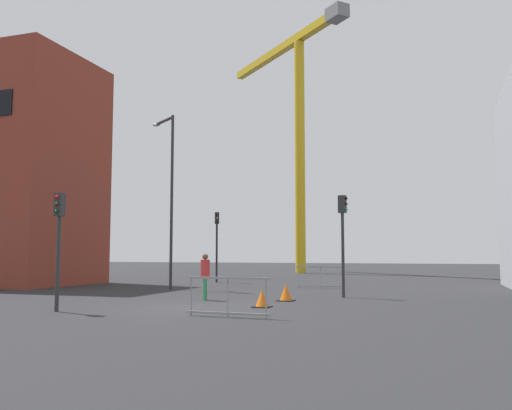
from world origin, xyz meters
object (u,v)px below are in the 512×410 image
streetlamp_tall (170,187)px  traffic_light_near (217,235)px  construction_crane (297,109)px  traffic_light_median (59,231)px  traffic_light_corner (343,229)px  traffic_cone_by_barrier (262,299)px  traffic_cone_striped (286,293)px  pedestrian_walking (205,273)px

streetlamp_tall → traffic_light_near: 6.81m
construction_crane → traffic_light_near: (-0.81, -16.74, -11.92)m
streetlamp_tall → traffic_light_median: size_ratio=2.41×
traffic_light_corner → traffic_cone_by_barrier: (-1.85, -4.77, -2.44)m
traffic_light_corner → traffic_cone_striped: traffic_light_corner is taller
traffic_light_median → traffic_cone_striped: bearing=45.9°
construction_crane → pedestrian_walking: 31.74m
streetlamp_tall → traffic_light_corner: bearing=-14.6°
traffic_light_corner → pedestrian_walking: (-4.65, -2.91, -1.71)m
streetlamp_tall → traffic_cone_by_barrier: bearing=-45.3°
traffic_light_corner → traffic_light_near: bearing=135.8°
traffic_cone_striped → traffic_light_median: bearing=-134.1°
construction_crane → traffic_cone_striped: bearing=-76.9°
construction_crane → traffic_light_median: (0.94, -33.43, -12.32)m
traffic_cone_by_barrier → construction_crane: bearing=101.8°
pedestrian_walking → traffic_cone_by_barrier: size_ratio=2.99×
traffic_light_near → traffic_light_median: size_ratio=1.18×
traffic_cone_striped → streetlamp_tall: bearing=147.3°
traffic_light_corner → traffic_cone_striped: (-1.74, -2.26, -2.42)m
construction_crane → traffic_cone_striped: construction_crane is taller
traffic_light_near → traffic_cone_by_barrier: bearing=-62.1°
traffic_light_median → traffic_cone_by_barrier: size_ratio=6.19×
traffic_light_corner → traffic_cone_by_barrier: 5.67m
streetlamp_tall → traffic_light_near: (-0.14, 6.44, -2.19)m
streetlamp_tall → pedestrian_walking: size_ratio=4.98×
streetlamp_tall → traffic_light_near: size_ratio=2.03×
construction_crane → pedestrian_walking: construction_crane is taller
traffic_cone_by_barrier → traffic_light_near: bearing=117.9°
pedestrian_walking → traffic_cone_striped: (2.92, 0.65, -0.71)m
pedestrian_walking → traffic_cone_striped: 3.07m
pedestrian_walking → traffic_light_near: bearing=110.4°
construction_crane → streetlamp_tall: bearing=-91.7°
construction_crane → traffic_light_median: bearing=-88.4°
traffic_light_corner → traffic_light_median: bearing=-132.4°
streetlamp_tall → pedestrian_walking: (4.21, -5.22, -4.00)m
pedestrian_walking → traffic_cone_by_barrier: bearing=-33.6°
traffic_light_corner → traffic_cone_by_barrier: traffic_light_corner is taller
traffic_light_near → pedestrian_walking: size_ratio=2.45×
traffic_light_corner → pedestrian_walking: bearing=-148.0°
traffic_light_median → traffic_cone_by_barrier: traffic_light_median is taller
construction_crane → traffic_cone_by_barrier: (6.34, -30.26, -14.45)m
traffic_light_near → traffic_cone_striped: bearing=-56.6°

